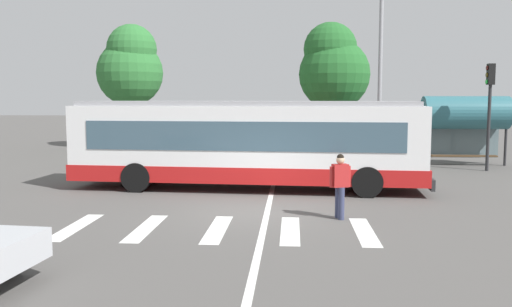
{
  "coord_description": "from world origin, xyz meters",
  "views": [
    {
      "loc": [
        0.99,
        -14.98,
        3.19
      ],
      "look_at": [
        -0.24,
        3.33,
        1.3
      ],
      "focal_mm": 38.35,
      "sensor_mm": 36.0,
      "label": 1
    }
  ],
  "objects": [
    {
      "name": "ground_plane",
      "position": [
        0.0,
        0.0,
        0.0
      ],
      "size": [
        160.0,
        160.0,
        0.0
      ],
      "primitive_type": "plane",
      "color": "#514F4C"
    },
    {
      "name": "city_transit_bus",
      "position": [
        -0.59,
        3.89,
        1.59
      ],
      "size": [
        12.35,
        3.37,
        3.06
      ],
      "color": "black",
      "rests_on": "ground_plane"
    },
    {
      "name": "pedestrian_crossing_street",
      "position": [
        2.24,
        -0.7,
        0.97
      ],
      "size": [
        0.56,
        0.39,
        1.72
      ],
      "color": "#333856",
      "rests_on": "ground_plane"
    },
    {
      "name": "parked_car_champagne",
      "position": [
        -3.22,
        14.76,
        0.77
      ],
      "size": [
        2.05,
        4.59,
        1.35
      ],
      "color": "black",
      "rests_on": "ground_plane"
    },
    {
      "name": "parked_car_white",
      "position": [
        -0.38,
        14.74,
        0.77
      ],
      "size": [
        2.29,
        4.67,
        1.35
      ],
      "color": "black",
      "rests_on": "ground_plane"
    },
    {
      "name": "parked_car_red",
      "position": [
        2.31,
        14.58,
        0.77
      ],
      "size": [
        2.14,
        4.62,
        1.35
      ],
      "color": "black",
      "rests_on": "ground_plane"
    },
    {
      "name": "parked_car_teal",
      "position": [
        4.84,
        14.32,
        0.77
      ],
      "size": [
        1.93,
        4.53,
        1.35
      ],
      "color": "black",
      "rests_on": "ground_plane"
    },
    {
      "name": "traffic_light_far_corner",
      "position": [
        9.45,
        9.26,
        3.11
      ],
      "size": [
        0.33,
        0.32,
        4.63
      ],
      "color": "#28282B",
      "rests_on": "ground_plane"
    },
    {
      "name": "bus_stop_shelter",
      "position": [
        9.02,
        11.17,
        2.42
      ],
      "size": [
        3.91,
        1.54,
        3.25
      ],
      "color": "#28282B",
      "rests_on": "ground_plane"
    },
    {
      "name": "twin_arm_street_lamp",
      "position": [
        5.23,
        12.27,
        6.06
      ],
      "size": [
        4.98,
        0.32,
        9.92
      ],
      "color": "#939399",
      "rests_on": "ground_plane"
    },
    {
      "name": "background_tree_left",
      "position": [
        -9.16,
        18.89,
        5.13
      ],
      "size": [
        4.12,
        4.12,
        7.71
      ],
      "color": "brown",
      "rests_on": "ground_plane"
    },
    {
      "name": "background_tree_right",
      "position": [
        3.37,
        18.03,
        4.98
      ],
      "size": [
        4.23,
        4.23,
        7.62
      ],
      "color": "brown",
      "rests_on": "ground_plane"
    },
    {
      "name": "crosswalk_painted_stripes",
      "position": [
        -0.82,
        -2.07,
        0.0
      ],
      "size": [
        7.52,
        2.83,
        0.01
      ],
      "color": "silver",
      "rests_on": "ground_plane"
    },
    {
      "name": "lane_center_line",
      "position": [
        0.29,
        2.0,
        0.0
      ],
      "size": [
        0.16,
        24.0,
        0.01
      ],
      "primitive_type": "cube",
      "color": "silver",
      "rests_on": "ground_plane"
    }
  ]
}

